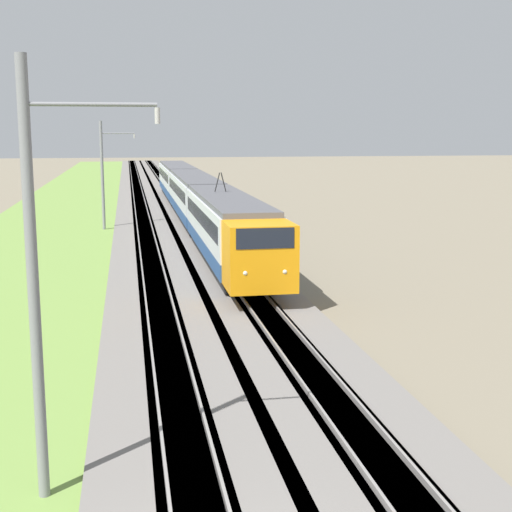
# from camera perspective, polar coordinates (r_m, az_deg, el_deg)

# --- Properties ---
(ballast_main) EXTENTS (240.00, 4.40, 0.30)m
(ballast_main) POSITION_cam_1_polar(r_m,az_deg,el_deg) (59.76, -9.07, 2.95)
(ballast_main) COLOR slate
(ballast_main) RESTS_ON ground
(ballast_adjacent) EXTENTS (240.00, 4.40, 0.30)m
(ballast_adjacent) POSITION_cam_1_polar(r_m,az_deg,el_deg) (59.97, -5.24, 3.05)
(ballast_adjacent) COLOR slate
(ballast_adjacent) RESTS_ON ground
(track_main) EXTENTS (240.00, 1.57, 0.45)m
(track_main) POSITION_cam_1_polar(r_m,az_deg,el_deg) (59.76, -9.07, 2.95)
(track_main) COLOR #4C4238
(track_main) RESTS_ON ground
(track_adjacent) EXTENTS (240.00, 1.57, 0.45)m
(track_adjacent) POSITION_cam_1_polar(r_m,az_deg,el_deg) (59.96, -5.24, 3.06)
(track_adjacent) COLOR #4C4238
(track_adjacent) RESTS_ON ground
(grass_verge) EXTENTS (240.00, 10.62, 0.12)m
(grass_verge) POSITION_cam_1_polar(r_m,az_deg,el_deg) (60.04, -15.74, 2.64)
(grass_verge) COLOR olive
(grass_verge) RESTS_ON ground
(passenger_train) EXTENTS (58.49, 2.86, 5.02)m
(passenger_train) POSITION_cam_1_polar(r_m,az_deg,el_deg) (56.46, -4.97, 4.87)
(passenger_train) COLOR orange
(passenger_train) RESTS_ON ground
(catenary_mast_near) EXTENTS (0.22, 2.56, 8.65)m
(catenary_mast_near) POSITION_cam_1_polar(r_m,az_deg,el_deg) (14.06, -17.17, -1.96)
(catenary_mast_near) COLOR slate
(catenary_mast_near) RESTS_ON ground
(catenary_mast_mid) EXTENTS (0.22, 2.56, 8.06)m
(catenary_mast_mid) POSITION_cam_1_polar(r_m,az_deg,el_deg) (53.74, -12.13, 6.39)
(catenary_mast_mid) COLOR slate
(catenary_mast_mid) RESTS_ON ground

